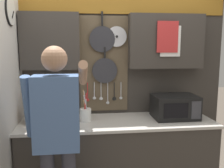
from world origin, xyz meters
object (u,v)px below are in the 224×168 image
object	(u,v)px
knife_block	(32,113)
utensil_crock	(85,113)
microwave	(175,107)
person	(57,128)

from	to	relation	value
knife_block	utensil_crock	bearing A→B (deg)	0.22
microwave	knife_block	world-z (taller)	knife_block
utensil_crock	knife_block	bearing A→B (deg)	-179.78
utensil_crock	person	size ratio (longest dim) A/B	0.20
person	knife_block	bearing A→B (deg)	118.14
utensil_crock	microwave	bearing A→B (deg)	-0.17
utensil_crock	person	distance (m)	0.64
microwave	person	size ratio (longest dim) A/B	0.28
microwave	utensil_crock	xyz separation A→B (m)	(-1.01, 0.00, -0.05)
microwave	person	distance (m)	1.40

